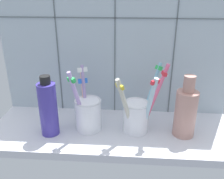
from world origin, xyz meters
TOP-DOWN VIEW (x-y plane):
  - counter_slab at (0.00, 0.00)cm, footprint 64.00×22.00cm
  - tile_wall_back at (-0.00, 12.00)cm, footprint 64.00×2.20cm
  - toothbrush_cup_left at (-6.29, 0.32)cm, footprint 7.45×9.01cm
  - toothbrush_cup_right at (6.47, 0.18)cm, footprint 13.13×10.97cm
  - ceramic_vase at (18.19, -0.87)cm, footprint 5.36×5.36cm
  - soap_bottle at (-15.51, -2.86)cm, footprint 4.54×4.54cm

SIDE VIEW (x-z plane):
  - counter_slab at x=0.00cm, z-range 0.00..2.00cm
  - toothbrush_cup_left at x=-6.29cm, z-range -1.86..15.43cm
  - toothbrush_cup_right at x=6.47cm, z-range -1.90..15.88cm
  - ceramic_vase at x=18.19cm, z-range 0.63..16.44cm
  - soap_bottle at x=-15.51cm, z-range 1.33..16.91cm
  - tile_wall_back at x=0.00cm, z-range 0.00..45.00cm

